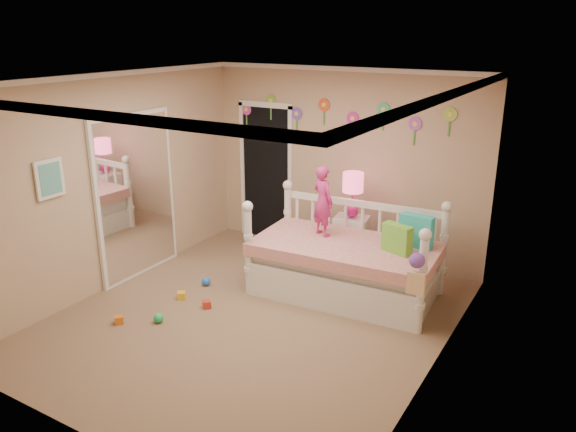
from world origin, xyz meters
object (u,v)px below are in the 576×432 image
Objects in this scene: daybed at (346,248)px; table_lamp at (353,188)px; child at (323,201)px; nightstand at (351,243)px.

table_lamp is (-0.26, 0.72, 0.53)m from daybed.
child is 0.97m from nightstand.
child is (-0.37, 0.10, 0.50)m from daybed.
table_lamp is (-0.00, 0.00, 0.76)m from nightstand.
nightstand is at bearing 105.68° from daybed.
nightstand is at bearing -76.78° from child.
daybed is at bearing -80.01° from nightstand.
daybed is 3.02× the size of nightstand.
daybed is at bearing -70.46° from table_lamp.
nightstand is (0.11, 0.62, -0.73)m from child.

